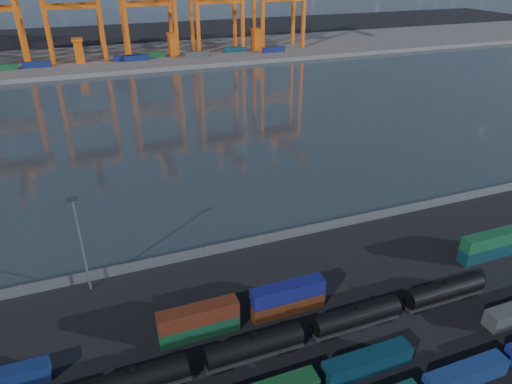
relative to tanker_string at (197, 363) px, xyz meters
name	(u,v)px	position (x,y,z in m)	size (l,w,h in m)	color
ground	(336,354)	(18.17, -3.34, -2.10)	(700.00, 700.00, 0.00)	black
harbor_water	(174,120)	(18.17, 101.66, -2.09)	(700.00, 700.00, 0.00)	#283339
far_quay	(132,57)	(18.17, 206.66, -1.10)	(700.00, 70.00, 2.00)	#514F4C
container_row_mid	(385,357)	(23.21, -7.03, -0.78)	(140.45, 2.48, 2.64)	#474B4C
container_row_north	(332,289)	(23.16, 6.67, -0.13)	(129.17, 2.31, 4.92)	navy
tanker_string	(197,363)	(0.00, 0.00, 0.00)	(91.12, 2.92, 4.19)	black
waterfront_fence	(260,240)	(18.17, 24.66, -1.10)	(160.12, 0.12, 2.20)	#595B5E
yard_light_mast	(81,240)	(-11.83, 22.66, 7.20)	(1.60, 0.40, 16.60)	slate
quay_containers	(112,59)	(7.18, 192.13, 1.20)	(172.58, 10.99, 2.60)	navy
straddle_carriers	(127,47)	(15.67, 196.66, 5.72)	(140.00, 7.00, 11.10)	#E85C10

